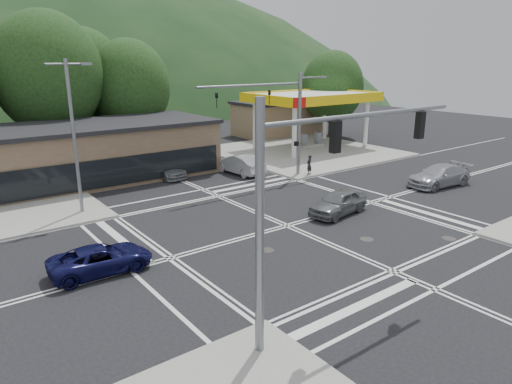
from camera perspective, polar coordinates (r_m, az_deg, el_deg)
ground at (r=25.62m, az=3.89°, el=-4.23°), size 120.00×120.00×0.00m
sidewalk_ne at (r=46.05m, az=5.89°, el=5.08°), size 16.00×16.00×0.15m
gas_station_canopy at (r=47.43m, az=7.04°, el=11.43°), size 12.32×8.34×5.75m
convenience_store at (r=56.45m, az=2.76°, el=9.09°), size 10.00×6.00×3.80m
commercial_row at (r=36.61m, az=-24.04°, el=3.91°), size 24.00×8.00×4.00m
hill_north at (r=109.60m, az=-28.99°, el=9.61°), size 252.00×126.00×140.00m
tree_n_b at (r=43.22m, az=-24.57°, el=13.32°), size 9.00×9.00×12.98m
tree_n_c at (r=45.37m, az=-15.58°, el=12.59°), size 7.60×7.60×10.87m
tree_n_e at (r=48.14m, az=-20.86°, el=13.10°), size 8.40×8.40×11.98m
tree_ne at (r=55.16m, az=9.52°, el=12.83°), size 7.20×7.20×9.99m
streetlight_nw at (r=28.33m, az=-21.76°, el=7.20°), size 2.50×0.25×9.00m
signal_mast_ne at (r=34.96m, az=3.92°, el=9.87°), size 11.65×0.30×8.00m
signal_mast_sw at (r=14.16m, az=6.30°, el=0.43°), size 9.14×0.28×8.00m
car_blue_west at (r=21.12m, az=-18.79°, el=-7.94°), size 4.47×2.22×1.22m
car_grey_center at (r=27.68m, az=10.25°, el=-1.29°), size 4.49×2.36×1.46m
car_silver_east at (r=35.98m, az=21.93°, el=1.92°), size 5.44×2.66×1.52m
car_queue_a at (r=36.99m, az=-2.04°, el=3.52°), size 2.06×4.94×1.59m
car_queue_b at (r=41.10m, az=-12.14°, el=4.54°), size 2.31×5.11×1.70m
car_northbound at (r=36.65m, az=-11.33°, el=2.86°), size 2.13×4.59×1.30m
pedestrian at (r=36.33m, az=6.66°, el=3.41°), size 0.65×0.51×1.56m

